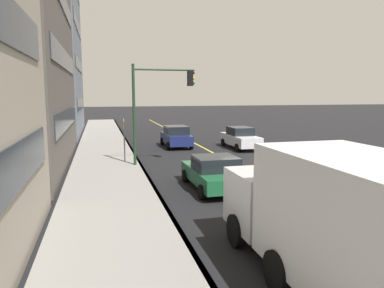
{
  "coord_description": "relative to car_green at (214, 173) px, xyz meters",
  "views": [
    {
      "loc": [
        -17.85,
        7.75,
        4.21
      ],
      "look_at": [
        -0.13,
        3.21,
        1.64
      ],
      "focal_mm": 33.91,
      "sensor_mm": 36.0,
      "label": 1
    }
  ],
  "objects": [
    {
      "name": "ground",
      "position": [
        2.95,
        -2.93,
        -0.74
      ],
      "size": [
        200.0,
        200.0,
        0.0
      ],
      "primitive_type": "plane",
      "color": "black"
    },
    {
      "name": "sidewalk_slab",
      "position": [
        2.95,
        4.5,
        -0.67
      ],
      "size": [
        80.0,
        3.96,
        0.15
      ],
      "primitive_type": "cube",
      "color": "gray",
      "rests_on": "ground"
    },
    {
      "name": "curb_edge",
      "position": [
        2.95,
        2.6,
        -0.67
      ],
      "size": [
        80.0,
        0.16,
        0.15
      ],
      "primitive_type": "cube",
      "color": "slate",
      "rests_on": "ground"
    },
    {
      "name": "lane_stripe_center",
      "position": [
        2.95,
        -2.93,
        -0.73
      ],
      "size": [
        80.0,
        0.16,
        0.01
      ],
      "primitive_type": "cube",
      "color": "#D8CC4C",
      "rests_on": "ground"
    },
    {
      "name": "building_glass_right",
      "position": [
        25.14,
        12.7,
        12.24
      ],
      "size": [
        15.83,
        12.12,
        25.97
      ],
      "color": "slate",
      "rests_on": "ground"
    },
    {
      "name": "car_green",
      "position": [
        0.0,
        0.0,
        0.0
      ],
      "size": [
        4.44,
        2.11,
        1.5
      ],
      "color": "#1E6038",
      "rests_on": "ground"
    },
    {
      "name": "car_navy",
      "position": [
        12.8,
        -0.99,
        0.1
      ],
      "size": [
        4.22,
        1.99,
        1.67
      ],
      "color": "navy",
      "rests_on": "ground"
    },
    {
      "name": "car_white",
      "position": [
        10.89,
        -5.61,
        0.07
      ],
      "size": [
        4.63,
        1.88,
        1.64
      ],
      "color": "silver",
      "rests_on": "ground"
    },
    {
      "name": "truck_white",
      "position": [
        -8.82,
        0.1,
        0.87
      ],
      "size": [
        7.1,
        2.57,
        3.04
      ],
      "color": "silver",
      "rests_on": "ground"
    },
    {
      "name": "traffic_light_mast",
      "position": [
        5.65,
        1.6,
        3.22
      ],
      "size": [
        0.28,
        3.61,
        5.82
      ],
      "color": "#1E3823",
      "rests_on": "ground"
    },
    {
      "name": "street_sign_post",
      "position": [
        6.81,
        3.43,
        0.93
      ],
      "size": [
        0.6,
        0.08,
        2.84
      ],
      "color": "slate",
      "rests_on": "ground"
    }
  ]
}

